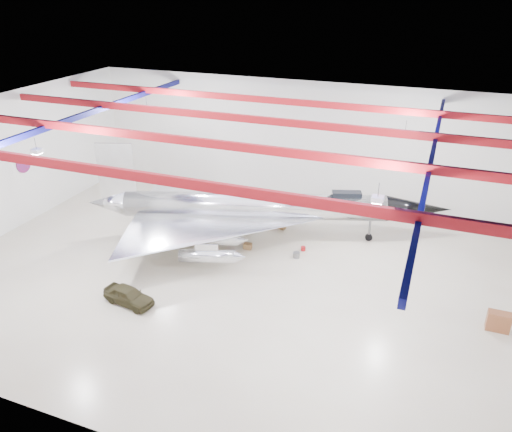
% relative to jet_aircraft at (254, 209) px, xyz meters
% --- Properties ---
extents(floor, '(40.00, 40.00, 0.00)m').
position_rel_jet_aircraft_xyz_m(floor, '(0.65, -5.44, -2.55)').
color(floor, '#B9AA93').
rests_on(floor, ground).
extents(wall_back, '(40.00, 0.00, 40.00)m').
position_rel_jet_aircraft_xyz_m(wall_back, '(0.65, 9.56, 2.95)').
color(wall_back, silver).
rests_on(wall_back, floor).
extents(wall_left, '(0.00, 30.00, 30.00)m').
position_rel_jet_aircraft_xyz_m(wall_left, '(-19.35, -5.44, 2.95)').
color(wall_left, silver).
rests_on(wall_left, floor).
extents(ceiling, '(40.00, 40.00, 0.00)m').
position_rel_jet_aircraft_xyz_m(ceiling, '(0.65, -5.44, 8.45)').
color(ceiling, '#0A0F38').
rests_on(ceiling, wall_back).
extents(ceiling_structure, '(39.50, 29.50, 1.08)m').
position_rel_jet_aircraft_xyz_m(ceiling_structure, '(0.65, -5.44, 7.77)').
color(ceiling_structure, maroon).
rests_on(ceiling_structure, ceiling).
extents(wall_roundel, '(0.10, 1.50, 1.50)m').
position_rel_jet_aircraft_xyz_m(wall_roundel, '(-19.29, -3.44, 2.45)').
color(wall_roundel, '#B21414').
rests_on(wall_roundel, wall_left).
extents(jet_aircraft, '(27.68, 20.57, 7.78)m').
position_rel_jet_aircraft_xyz_m(jet_aircraft, '(0.00, 0.00, 0.00)').
color(jet_aircraft, silver).
rests_on(jet_aircraft, floor).
extents(jeep, '(3.69, 1.95, 1.20)m').
position_rel_jet_aircraft_xyz_m(jeep, '(-4.19, -11.32, -1.95)').
color(jeep, '#322E19').
rests_on(jeep, floor).
extents(desk, '(1.32, 0.67, 1.21)m').
position_rel_jet_aircraft_xyz_m(desk, '(17.79, -5.73, -1.95)').
color(desk, brown).
rests_on(desk, floor).
extents(crate_ply, '(0.49, 0.41, 0.32)m').
position_rel_jet_aircraft_xyz_m(crate_ply, '(-6.60, -3.39, -2.39)').
color(crate_ply, olive).
rests_on(crate_ply, floor).
extents(toolbox_red, '(0.63, 0.57, 0.36)m').
position_rel_jet_aircraft_xyz_m(toolbox_red, '(0.83, 2.63, -2.37)').
color(toolbox_red, '#A81014').
rests_on(toolbox_red, floor).
extents(engine_drum, '(0.63, 0.63, 0.44)m').
position_rel_jet_aircraft_xyz_m(engine_drum, '(4.14, -1.81, -2.33)').
color(engine_drum, '#59595B').
rests_on(engine_drum, floor).
extents(parts_bin, '(0.69, 0.60, 0.41)m').
position_rel_jet_aircraft_xyz_m(parts_bin, '(1.60, 2.40, -2.35)').
color(parts_bin, olive).
rests_on(parts_bin, floor).
extents(tool_chest, '(0.44, 0.44, 0.32)m').
position_rel_jet_aircraft_xyz_m(tool_chest, '(4.32, -0.57, -2.39)').
color(tool_chest, '#A81014').
rests_on(tool_chest, floor).
extents(oil_barrel, '(0.66, 0.55, 0.43)m').
position_rel_jet_aircraft_xyz_m(oil_barrel, '(0.21, -1.82, -2.34)').
color(oil_barrel, olive).
rests_on(oil_barrel, floor).
extents(spares_box, '(0.40, 0.40, 0.35)m').
position_rel_jet_aircraft_xyz_m(spares_box, '(2.31, 5.04, -2.38)').
color(spares_box, '#59595B').
rests_on(spares_box, floor).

